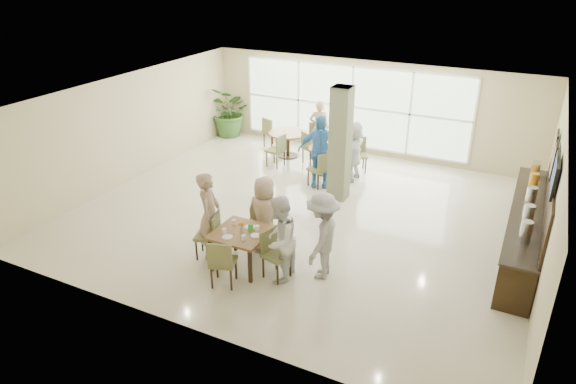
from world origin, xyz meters
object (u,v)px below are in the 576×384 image
at_px(buffet_counter, 526,227).
at_px(teen_far, 264,214).
at_px(round_table_right, 328,154).
at_px(teen_right, 279,239).
at_px(round_table_left, 288,138).
at_px(teen_standing, 322,236).
at_px(potted_plant, 230,112).
at_px(teen_left, 210,215).
at_px(adult_a, 319,151).
at_px(adult_b, 353,151).
at_px(main_table, 242,236).
at_px(adult_standing, 319,127).

bearing_deg(buffet_counter, teen_far, -154.49).
relative_size(round_table_right, teen_right, 0.65).
distance_m(round_table_left, teen_standing, 6.35).
distance_m(round_table_right, teen_far, 4.31).
relative_size(round_table_right, teen_far, 0.69).
bearing_deg(potted_plant, teen_left, -60.78).
distance_m(potted_plant, teen_right, 8.49).
distance_m(round_table_left, buffet_counter, 7.23).
height_order(round_table_left, potted_plant, potted_plant).
bearing_deg(teen_left, teen_standing, -101.36).
height_order(round_table_right, adult_a, adult_a).
relative_size(round_table_right, adult_b, 0.67).
xyz_separation_m(main_table, adult_b, (0.46, 4.95, 0.15)).
bearing_deg(teen_standing, adult_standing, -161.20).
bearing_deg(adult_b, adult_standing, -128.44).
bearing_deg(buffet_counter, teen_left, -152.16).
height_order(round_table_left, adult_standing, adult_standing).
bearing_deg(teen_standing, main_table, -80.89).
bearing_deg(round_table_right, teen_standing, -68.98).
relative_size(round_table_right, potted_plant, 0.66).
xyz_separation_m(round_table_left, potted_plant, (-2.54, 0.84, 0.25)).
bearing_deg(round_table_right, adult_b, -7.52).
relative_size(round_table_left, round_table_right, 1.06).
relative_size(main_table, potted_plant, 0.61).
bearing_deg(teen_standing, round_table_right, -163.96).
bearing_deg(teen_standing, teen_right, -60.52).
xyz_separation_m(teen_right, adult_a, (-1.04, 4.24, 0.11)).
bearing_deg(main_table, round_table_left, 108.03).
bearing_deg(main_table, adult_standing, 100.12).
xyz_separation_m(buffet_counter, teen_far, (-4.75, -2.27, 0.24)).
height_order(teen_right, adult_a, adult_a).
bearing_deg(teen_left, round_table_left, -7.90).
bearing_deg(teen_standing, adult_b, -172.10).
distance_m(round_table_right, teen_standing, 5.01).
height_order(round_table_left, adult_a, adult_a).
bearing_deg(round_table_left, teen_far, -68.61).
bearing_deg(adult_a, teen_right, -98.07).
height_order(teen_far, adult_a, adult_a).
relative_size(potted_plant, teen_standing, 0.98).
xyz_separation_m(round_table_left, teen_left, (1.11, -5.68, 0.31)).
distance_m(teen_left, adult_b, 5.02).
height_order(teen_left, teen_standing, teen_left).
relative_size(teen_standing, adult_standing, 1.02).
bearing_deg(teen_standing, buffet_counter, 123.54).
xyz_separation_m(potted_plant, teen_right, (5.26, -6.67, 0.01)).
bearing_deg(round_table_right, potted_plant, 159.38).
bearing_deg(teen_right, adult_a, -172.83).
bearing_deg(potted_plant, buffet_counter, -21.11).
height_order(buffet_counter, adult_b, buffet_counter).
relative_size(round_table_left, teen_standing, 0.68).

